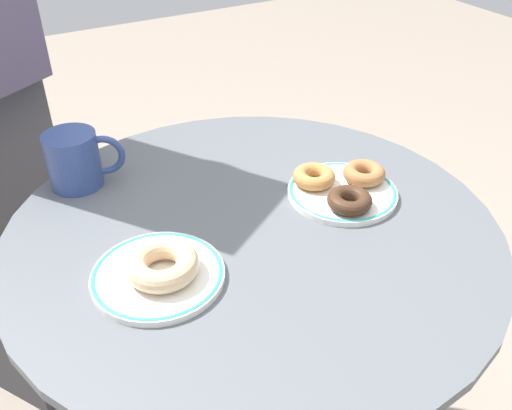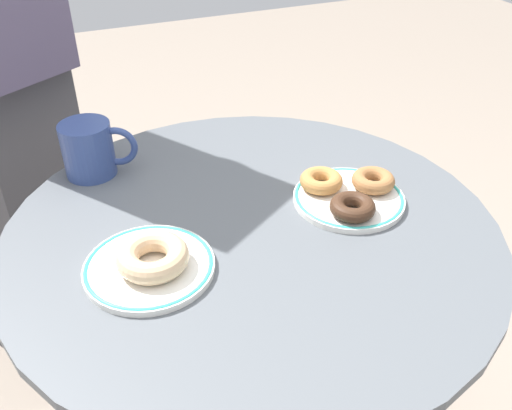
{
  "view_description": "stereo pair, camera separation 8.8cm",
  "coord_description": "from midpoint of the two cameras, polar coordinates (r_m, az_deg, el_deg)",
  "views": [
    {
      "loc": [
        -0.35,
        -0.62,
        1.27
      ],
      "look_at": [
        0.01,
        0.01,
        0.77
      ],
      "focal_mm": 39.25,
      "sensor_mm": 36.0,
      "label": 1
    },
    {
      "loc": [
        -0.27,
        -0.66,
        1.27
      ],
      "look_at": [
        0.01,
        0.01,
        0.77
      ],
      "focal_mm": 39.25,
      "sensor_mm": 36.0,
      "label": 2
    }
  ],
  "objects": [
    {
      "name": "cafe_table",
      "position": [
        1.04,
        -2.78,
        -11.44
      ],
      "size": [
        0.79,
        0.79,
        0.73
      ],
      "color": "#565B60",
      "rests_on": "ground"
    },
    {
      "name": "plate_left",
      "position": [
        0.82,
        -13.06,
        -7.08
      ],
      "size": [
        0.19,
        0.19,
        0.01
      ],
      "color": "white",
      "rests_on": "cafe_table"
    },
    {
      "name": "plate_right",
      "position": [
        0.97,
        6.21,
        1.27
      ],
      "size": [
        0.19,
        0.19,
        0.01
      ],
      "color": "white",
      "rests_on": "cafe_table"
    },
    {
      "name": "donut_glazed",
      "position": [
        0.8,
        -12.73,
        -6.07
      ],
      "size": [
        0.14,
        0.14,
        0.03
      ],
      "primitive_type": "torus",
      "rotation": [
        0.0,
        0.0,
        3.55
      ],
      "color": "#E0B789",
      "rests_on": "plate_left"
    },
    {
      "name": "donut_cinnamon",
      "position": [
        0.99,
        8.47,
        3.15
      ],
      "size": [
        0.1,
        0.1,
        0.02
      ],
      "primitive_type": "torus",
      "rotation": [
        0.0,
        0.0,
        2.36
      ],
      "color": "#A36B3D",
      "rests_on": "plate_right"
    },
    {
      "name": "donut_old_fashioned",
      "position": [
        0.97,
        3.35,
        2.82
      ],
      "size": [
        0.09,
        0.09,
        0.02
      ],
      "primitive_type": "torus",
      "rotation": [
        0.0,
        0.0,
        6.08
      ],
      "color": "#BC7F42",
      "rests_on": "plate_right"
    },
    {
      "name": "donut_chocolate",
      "position": [
        0.92,
        6.82,
        0.39
      ],
      "size": [
        0.1,
        0.1,
        0.02
      ],
      "primitive_type": "torus",
      "rotation": [
        0.0,
        0.0,
        5.88
      ],
      "color": "#422819",
      "rests_on": "plate_right"
    },
    {
      "name": "coffee_mug",
      "position": [
        1.03,
        -20.28,
        4.28
      ],
      "size": [
        0.13,
        0.09,
        0.1
      ],
      "color": "#334784",
      "rests_on": "cafe_table"
    }
  ]
}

